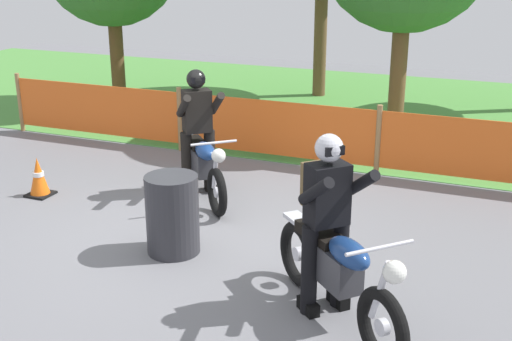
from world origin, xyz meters
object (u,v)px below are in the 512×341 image
object	(u,v)px
motorcycle_lead	(337,272)
rider_lead	(326,214)
rider_trailing	(197,125)
spare_drum	(173,214)
motorcycle_trailing	(203,165)
traffic_cone	(39,177)

from	to	relation	value
motorcycle_lead	rider_lead	xyz separation A→B (m)	(-0.17, 0.16, 0.47)
rider_trailing	spare_drum	size ratio (longest dim) A/B	1.92
motorcycle_trailing	rider_lead	bearing A→B (deg)	5.20
motorcycle_lead	motorcycle_trailing	size ratio (longest dim) A/B	1.04
motorcycle_lead	spare_drum	world-z (taller)	motorcycle_lead
traffic_cone	rider_lead	bearing A→B (deg)	-17.57
traffic_cone	spare_drum	size ratio (longest dim) A/B	0.60
traffic_cone	spare_drum	world-z (taller)	spare_drum
rider_lead	spare_drum	xyz separation A→B (m)	(-1.87, 0.54, -0.51)
spare_drum	traffic_cone	bearing A→B (deg)	161.42
rider_trailing	traffic_cone	world-z (taller)	rider_trailing
motorcycle_lead	traffic_cone	world-z (taller)	motorcycle_lead
rider_trailing	motorcycle_trailing	bearing A→B (deg)	0.51
traffic_cone	rider_trailing	bearing A→B (deg)	25.46
motorcycle_trailing	traffic_cone	bearing A→B (deg)	-111.69
motorcycle_lead	rider_trailing	distance (m)	3.63
rider_trailing	spare_drum	distance (m)	1.93
motorcycle_lead	motorcycle_trailing	xyz separation A→B (m)	(-2.47, 2.31, -0.03)
traffic_cone	spare_drum	xyz separation A→B (m)	(2.51, -0.84, 0.18)
motorcycle_lead	motorcycle_trailing	distance (m)	3.38
motorcycle_lead	rider_trailing	bearing A→B (deg)	-179.51
motorcycle_lead	spare_drum	size ratio (longest dim) A/B	1.82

